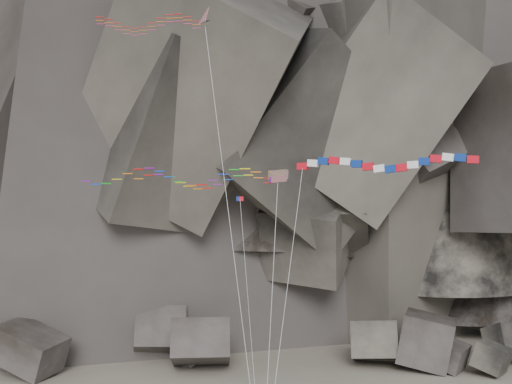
{
  "coord_description": "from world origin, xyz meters",
  "views": [
    {
      "loc": [
        -0.36,
        -45.29,
        18.83
      ],
      "look_at": [
        -0.22,
        6.0,
        20.63
      ],
      "focal_mm": 45.0,
      "sensor_mm": 36.0,
      "label": 1
    }
  ],
  "objects_px": {
    "parafoil_kite": "(173,177)",
    "pennant_kite": "(244,256)",
    "delta_kite": "(145,23)",
    "banner_kite": "(384,164)"
  },
  "relations": [
    {
      "from": "delta_kite",
      "to": "pennant_kite",
      "type": "distance_m",
      "value": 18.37
    },
    {
      "from": "banner_kite",
      "to": "pennant_kite",
      "type": "relative_size",
      "value": 1.15
    },
    {
      "from": "parafoil_kite",
      "to": "pennant_kite",
      "type": "height_order",
      "value": "parafoil_kite"
    },
    {
      "from": "delta_kite",
      "to": "pennant_kite",
      "type": "relative_size",
      "value": 1.74
    },
    {
      "from": "pennant_kite",
      "to": "parafoil_kite",
      "type": "bearing_deg",
      "value": -177.1
    },
    {
      "from": "banner_kite",
      "to": "pennant_kite",
      "type": "height_order",
      "value": "banner_kite"
    },
    {
      "from": "pennant_kite",
      "to": "delta_kite",
      "type": "bearing_deg",
      "value": -171.71
    },
    {
      "from": "delta_kite",
      "to": "parafoil_kite",
      "type": "distance_m",
      "value": 11.39
    },
    {
      "from": "delta_kite",
      "to": "pennant_kite",
      "type": "xyz_separation_m",
      "value": [
        7.27,
        -0.34,
        -16.86
      ]
    },
    {
      "from": "delta_kite",
      "to": "banner_kite",
      "type": "xyz_separation_m",
      "value": [
        17.02,
        -1.68,
        -10.41
      ]
    }
  ]
}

